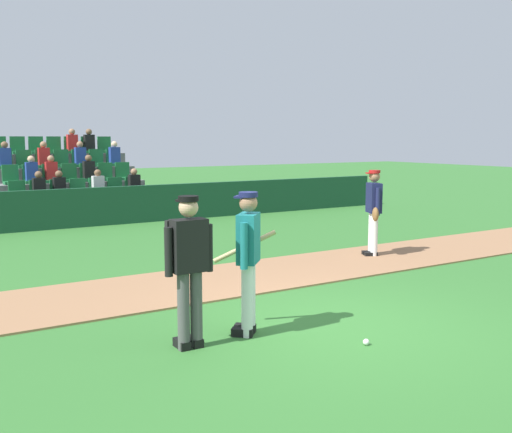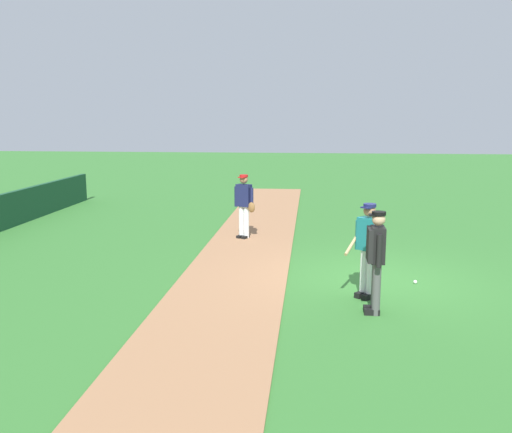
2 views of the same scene
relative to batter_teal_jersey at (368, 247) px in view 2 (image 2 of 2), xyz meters
The scene contains 6 objects.
ground_plane 1.49m from the batter_teal_jersey, 15.74° to the right, with size 80.00×80.00×0.00m, color #33702D.
infield_dirt_path 2.99m from the batter_teal_jersey, 67.35° to the left, with size 28.00×2.22×0.03m, color #9E704C.
batter_teal_jersey is the anchor object (origin of this frame).
umpire_home_plate 0.82m from the batter_teal_jersey, behind, with size 0.59×0.31×1.76m.
runner_navy_jersey 5.49m from the batter_teal_jersey, 31.17° to the left, with size 0.44×0.61×1.76m.
baseball 1.71m from the batter_teal_jersey, 47.90° to the right, with size 0.07×0.07×0.07m, color white.
Camera 2 is at (-10.94, 1.36, 3.30)m, focal length 38.38 mm.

